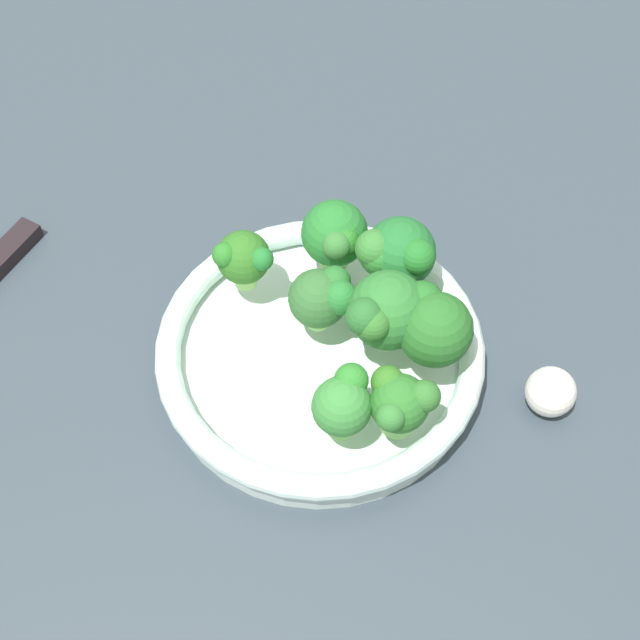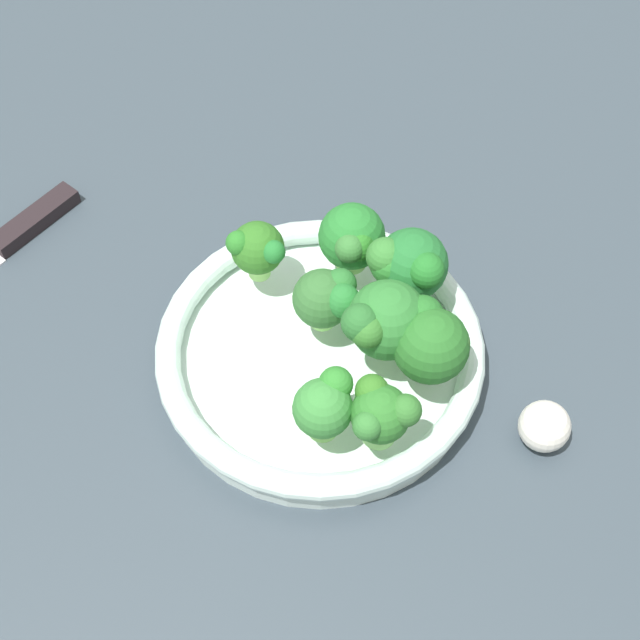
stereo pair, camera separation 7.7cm
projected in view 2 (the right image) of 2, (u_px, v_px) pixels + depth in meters
The scene contains 11 objects.
ground_plane at pixel (278, 381), 83.14cm from camera, with size 130.00×130.00×2.50cm, color #36424B.
bowl at pixel (320, 353), 80.91cm from camera, with size 27.90×27.90×3.95cm.
broccoli_floret_0 at pixel (325, 405), 72.01cm from camera, with size 4.94×4.92×5.77cm.
broccoli_floret_1 at pixel (384, 321), 74.95cm from camera, with size 7.29×6.51×7.63cm.
broccoli_floret_2 at pixel (328, 298), 77.62cm from camera, with size 5.49×5.22×5.75cm.
broccoli_floret_3 at pixel (381, 413), 71.44cm from camera, with size 5.42×5.28×5.69cm.
broccoli_floret_4 at pixel (407, 265), 78.22cm from camera, with size 6.88×6.49×7.42cm.
broccoli_floret_5 at pixel (260, 249), 80.52cm from camera, with size 5.24×4.84×5.82cm.
broccoli_floret_6 at pixel (352, 239), 81.00cm from camera, with size 5.80×6.32×6.51cm.
broccoli_floret_7 at pixel (431, 342), 74.21cm from camera, with size 6.14×7.05×7.18cm.
garlic_bulb at pixel (544, 426), 76.71cm from camera, with size 4.27×4.27×4.27cm, color white.
Camera 2 is at (5.01, 43.36, 69.81)cm, focal length 53.35 mm.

